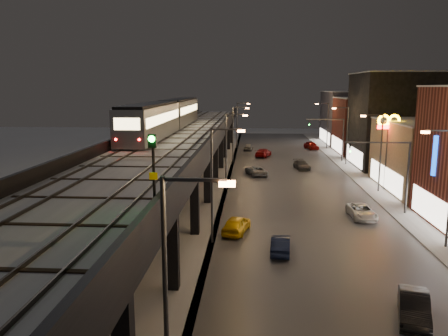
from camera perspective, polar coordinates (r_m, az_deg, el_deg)
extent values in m
cube|color=#46474D|center=(55.83, 8.95, -1.98)|extent=(17.00, 120.00, 0.06)
cube|color=#9FA1A8|center=(57.62, 18.91, -2.00)|extent=(4.00, 120.00, 0.14)
cube|color=#9FA1A8|center=(56.21, -4.89, -1.80)|extent=(11.00, 120.00, 0.06)
cube|color=black|center=(52.33, -5.48, 3.68)|extent=(9.00, 100.00, 1.00)
cube|color=black|center=(17.89, -25.03, -12.95)|extent=(8.00, 0.60, 0.50)
cube|color=black|center=(28.66, -21.62, -9.25)|extent=(0.70, 0.70, 5.30)
cube|color=black|center=(26.43, -6.71, -10.23)|extent=(0.70, 0.70, 5.30)
cube|color=black|center=(26.57, -14.73, -4.73)|extent=(8.00, 0.60, 0.50)
cube|color=black|center=(37.52, -15.15, -4.26)|extent=(0.70, 0.70, 5.30)
cube|color=black|center=(35.84, -3.84, -4.60)|extent=(0.70, 0.70, 5.30)
cube|color=black|center=(35.94, -9.75, -0.59)|extent=(8.00, 0.60, 0.50)
cube|color=black|center=(46.83, -11.24, -1.18)|extent=(0.70, 0.70, 5.30)
cube|color=black|center=(45.50, -2.20, -1.33)|extent=(0.70, 0.70, 5.30)
cube|color=black|center=(45.58, -6.85, 1.82)|extent=(8.00, 0.60, 0.50)
cube|color=black|center=(56.38, -8.65, 0.86)|extent=(0.70, 0.70, 5.30)
cube|color=black|center=(55.28, -1.14, 0.79)|extent=(0.70, 0.70, 5.30)
cube|color=black|center=(55.35, -4.97, 3.38)|extent=(8.00, 0.60, 0.50)
cube|color=black|center=(66.07, -6.82, 2.31)|extent=(0.70, 0.70, 5.30)
cube|color=black|center=(65.13, -0.40, 2.27)|extent=(0.70, 0.70, 5.30)
cube|color=black|center=(65.19, -3.66, 4.47)|extent=(8.00, 0.60, 0.50)
cube|color=black|center=(75.84, -5.45, 3.39)|extent=(0.70, 0.70, 5.30)
cube|color=black|center=(75.02, 0.15, 3.36)|extent=(0.70, 0.70, 5.30)
cube|color=black|center=(75.07, -2.68, 5.28)|extent=(8.00, 0.60, 0.50)
cube|color=black|center=(85.66, -4.39, 4.22)|extent=(0.70, 0.70, 5.30)
cube|color=black|center=(84.93, 0.57, 4.20)|extent=(0.70, 0.70, 5.30)
cube|color=black|center=(84.98, -1.93, 5.89)|extent=(8.00, 0.60, 0.50)
cube|color=black|center=(95.51, -3.55, 4.88)|extent=(0.70, 0.70, 5.30)
cube|color=black|center=(94.87, 0.90, 4.86)|extent=(0.70, 0.70, 5.30)
cube|color=black|center=(94.91, -1.34, 6.38)|extent=(8.00, 0.60, 0.50)
cube|color=#B2B7C1|center=(52.26, -5.49, 4.31)|extent=(8.40, 100.00, 0.16)
cube|color=#332D28|center=(52.86, -8.95, 4.47)|extent=(0.08, 98.00, 0.16)
cube|color=#332D28|center=(52.56, -7.41, 4.48)|extent=(0.08, 98.00, 0.16)
cube|color=#332D28|center=(52.06, -4.10, 4.48)|extent=(0.08, 98.00, 0.16)
cube|color=#332D28|center=(51.88, -2.52, 4.48)|extent=(0.08, 98.00, 0.16)
cube|color=black|center=(23.51, -17.16, -3.46)|extent=(7.80, 0.24, 0.06)
cube|color=black|center=(38.60, -8.78, 2.21)|extent=(7.80, 0.24, 0.06)
cube|color=black|center=(54.22, -5.15, 4.66)|extent=(7.80, 0.24, 0.06)
cube|color=black|center=(70.01, -3.14, 5.99)|extent=(7.80, 0.24, 0.06)
cube|color=black|center=(85.87, -1.87, 6.83)|extent=(7.80, 0.24, 0.06)
cube|color=black|center=(51.70, -0.72, 4.81)|extent=(0.30, 100.00, 1.10)
cube|color=black|center=(53.08, -10.15, 4.80)|extent=(0.30, 100.00, 1.10)
cube|color=white|center=(41.75, 25.66, -4.95)|extent=(0.10, 9.60, 2.40)
cube|color=#887156|center=(56.26, 26.34, 1.26)|extent=(12.00, 15.00, 8.00)
cube|color=white|center=(54.62, 20.27, -1.11)|extent=(0.10, 12.00, 2.40)
cube|color=#B2B7C1|center=(55.82, 26.68, 5.39)|extent=(12.20, 15.20, 0.16)
cube|color=black|center=(70.87, 21.62, 5.74)|extent=(12.00, 13.00, 14.00)
cube|color=white|center=(69.86, 16.60, 1.52)|extent=(0.10, 10.40, 2.40)
cube|color=#B2B7C1|center=(70.73, 22.02, 11.46)|extent=(12.20, 13.20, 0.16)
cube|color=maroon|center=(84.42, 18.66, 5.21)|extent=(12.00, 12.00, 10.00)
cube|color=white|center=(83.43, 14.50, 3.02)|extent=(0.10, 9.60, 2.40)
cube|color=#B2B7C1|center=(84.16, 18.86, 8.66)|extent=(12.20, 12.20, 0.16)
cube|color=#34333D|center=(97.94, 16.59, 6.28)|extent=(12.00, 16.00, 11.00)
cube|color=white|center=(97.12, 12.98, 4.10)|extent=(0.10, 12.80, 2.40)
cube|color=#B2B7C1|center=(97.73, 16.76, 9.54)|extent=(12.20, 16.20, 0.16)
cylinder|color=#38383A|center=(16.41, -7.64, -16.68)|extent=(0.18, 0.18, 9.00)
cube|color=#38383A|center=(14.75, -3.86, -1.55)|extent=(2.20, 0.12, 0.12)
cube|color=#FF944C|center=(14.67, 0.42, -2.07)|extent=(0.55, 0.28, 0.18)
cylinder|color=#38383A|center=(33.28, -1.59, -2.48)|extent=(0.18, 0.18, 9.00)
cube|color=#38383A|center=(32.50, 0.31, 5.08)|extent=(2.20, 0.12, 0.12)
cube|color=#FF944C|center=(32.46, 2.25, 4.85)|extent=(0.55, 0.28, 0.18)
cube|color=#38383A|center=(35.17, 26.49, 4.39)|extent=(2.20, 0.12, 0.12)
cube|color=#FF944C|center=(34.77, 24.80, 4.27)|extent=(0.55, 0.28, 0.18)
cylinder|color=#38383A|center=(50.94, 0.27, 2.07)|extent=(0.18, 0.18, 9.00)
cube|color=#38383A|center=(50.42, 1.53, 7.00)|extent=(2.20, 0.12, 0.12)
cube|color=#FF944C|center=(50.40, 2.79, 6.86)|extent=(0.55, 0.28, 0.18)
cylinder|color=#38383A|center=(52.92, 19.78, 1.76)|extent=(0.18, 0.18, 9.00)
cube|color=#38383A|center=(52.19, 18.91, 6.56)|extent=(2.20, 0.12, 0.12)
cube|color=#FF944C|center=(51.92, 17.73, 6.48)|extent=(0.55, 0.28, 0.18)
cylinder|color=#38383A|center=(68.77, 1.17, 4.26)|extent=(0.18, 0.18, 9.00)
cube|color=#38383A|center=(68.39, 2.12, 7.92)|extent=(2.20, 0.12, 0.12)
cube|color=#FF944C|center=(68.37, 3.05, 7.81)|extent=(0.55, 0.28, 0.18)
cylinder|color=#38383A|center=(70.25, 15.79, 4.00)|extent=(0.18, 0.18, 9.00)
cube|color=#38383A|center=(69.70, 15.08, 7.62)|extent=(2.20, 0.12, 0.12)
cube|color=#FF944C|center=(69.50, 14.18, 7.55)|extent=(0.55, 0.28, 0.18)
cylinder|color=#38383A|center=(86.67, 1.71, 5.55)|extent=(0.18, 0.18, 9.00)
cube|color=#38383A|center=(86.37, 2.46, 8.45)|extent=(2.20, 0.12, 0.12)
cube|color=#FF944C|center=(86.36, 3.20, 8.37)|extent=(0.55, 0.28, 0.18)
cylinder|color=#38383A|center=(87.85, 13.37, 5.34)|extent=(0.18, 0.18, 9.00)
cube|color=#38383A|center=(87.41, 12.78, 8.23)|extent=(2.20, 0.12, 0.12)
cube|color=#FF944C|center=(87.25, 12.05, 8.18)|extent=(0.55, 0.28, 0.18)
cylinder|color=#38383A|center=(44.64, 22.84, -1.27)|extent=(0.20, 0.20, 7.00)
cube|color=#38383A|center=(43.21, 19.39, 3.16)|extent=(6.00, 0.12, 0.12)
imported|color=black|center=(42.67, 16.12, 2.58)|extent=(0.20, 0.16, 1.00)
sphere|color=#0CFF26|center=(42.56, 16.14, 2.22)|extent=(0.18, 0.18, 0.18)
cylinder|color=#38383A|center=(73.28, 15.27, 3.49)|extent=(0.20, 0.20, 7.00)
cube|color=#38383A|center=(72.42, 13.06, 6.22)|extent=(6.00, 0.12, 0.12)
imported|color=black|center=(72.10, 11.07, 5.87)|extent=(0.20, 0.16, 1.00)
sphere|color=#0CFF26|center=(71.97, 11.08, 5.67)|extent=(0.18, 0.18, 0.18)
cube|color=gray|center=(47.56, -9.50, 5.97)|extent=(3.01, 18.16, 3.43)
cube|color=black|center=(47.45, -9.57, 8.19)|extent=(2.70, 17.64, 0.26)
cube|color=#FFDC91|center=(47.89, -11.30, 6.50)|extent=(0.05, 16.61, 0.93)
cube|color=#FFDC91|center=(47.20, -7.72, 6.55)|extent=(0.05, 16.61, 0.93)
cube|color=gray|center=(65.90, -5.79, 7.28)|extent=(3.01, 18.16, 3.43)
cube|color=black|center=(65.82, -5.82, 8.88)|extent=(2.70, 17.64, 0.26)
cube|color=#FFDC91|center=(66.14, -7.11, 7.67)|extent=(0.05, 16.61, 0.93)
cube|color=#FFDC91|center=(65.64, -4.49, 7.70)|extent=(0.05, 16.61, 0.93)
cube|color=#FFDC91|center=(38.75, -12.58, 5.63)|extent=(2.28, 0.05, 1.04)
sphere|color=#FF0C0C|center=(39.16, -13.97, 3.64)|extent=(0.21, 0.21, 0.21)
sphere|color=#FF0C0C|center=(38.59, -11.03, 3.66)|extent=(0.21, 0.21, 0.21)
cylinder|color=black|center=(19.94, -9.16, -0.36)|extent=(0.13, 0.13, 3.28)
cube|color=black|center=(19.62, -9.36, 3.49)|extent=(0.35, 0.20, 0.60)
sphere|color=#0CFF26|center=(19.49, -9.45, 3.77)|extent=(0.28, 0.28, 0.28)
cube|color=#FFD900|center=(19.89, -9.21, -1.04)|extent=(0.38, 0.04, 0.33)
imported|color=#E3B309|center=(36.51, 1.65, -7.46)|extent=(2.60, 4.47, 1.43)
imported|color=black|center=(32.58, 7.39, -9.95)|extent=(1.65, 3.95, 1.27)
imported|color=gray|center=(60.16, 4.20, -0.38)|extent=(3.41, 5.09, 1.30)
imported|color=maroon|center=(76.35, 5.15, 1.98)|extent=(3.29, 5.28, 1.43)
imported|color=gray|center=(84.10, 3.22, 2.73)|extent=(1.89, 3.83, 1.25)
imported|color=black|center=(25.72, 23.56, -16.44)|extent=(2.59, 4.45, 1.39)
imported|color=white|center=(42.41, 17.54, -5.52)|extent=(2.23, 4.56, 1.25)
imported|color=#38393B|center=(65.31, 10.10, 0.34)|extent=(2.47, 4.61, 1.27)
imported|color=#6B0705|center=(86.77, 11.33, 2.87)|extent=(2.86, 4.80, 1.53)
cylinder|color=#38383A|center=(54.36, 20.43, 0.98)|extent=(0.24, 0.24, 7.21)
cube|color=#FF0C0C|center=(53.90, 20.69, 5.04)|extent=(2.52, 0.25, 0.45)
torus|color=#F1A000|center=(53.68, 20.14, 5.83)|extent=(1.48, 0.43, 1.46)
torus|color=#F1A000|center=(54.02, 21.34, 5.78)|extent=(1.48, 0.43, 1.46)
cylinder|color=#38383A|center=(42.36, 26.11, -3.66)|extent=(0.28, 0.28, 4.79)
cube|color=blue|center=(41.66, 26.53, 1.46)|extent=(1.53, 0.35, 3.45)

